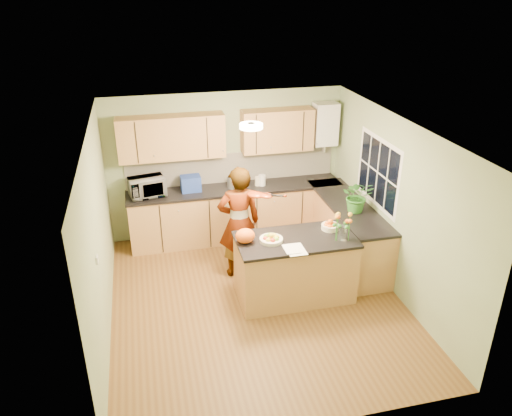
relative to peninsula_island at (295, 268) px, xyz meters
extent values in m
plane|color=brown|center=(-0.55, 0.01, -0.47)|extent=(4.50, 4.50, 0.00)
cube|color=white|center=(-0.55, 0.01, 2.03)|extent=(4.00, 4.50, 0.02)
cube|color=gray|center=(-0.55, 2.26, 0.78)|extent=(4.00, 0.02, 2.50)
cube|color=gray|center=(-0.55, -2.24, 0.78)|extent=(4.00, 0.02, 2.50)
cube|color=gray|center=(-2.55, 0.01, 0.78)|extent=(0.02, 4.50, 2.50)
cube|color=gray|center=(1.45, 0.01, 0.78)|extent=(0.02, 4.50, 2.50)
cube|color=#A87143|center=(-0.45, 1.96, -0.02)|extent=(3.60, 0.60, 0.90)
cube|color=black|center=(-0.45, 1.95, 0.45)|extent=(3.64, 0.62, 0.04)
cube|color=#A87143|center=(1.15, 0.86, -0.02)|extent=(0.60, 2.20, 0.90)
cube|color=black|center=(1.14, 0.86, 0.45)|extent=(0.62, 2.24, 0.04)
cube|color=white|center=(-0.45, 2.24, 0.73)|extent=(3.60, 0.02, 0.52)
cube|color=#A87143|center=(-1.45, 2.09, 1.38)|extent=(1.70, 0.34, 0.70)
cube|color=#A87143|center=(0.30, 2.09, 1.38)|extent=(1.20, 0.34, 0.70)
cube|color=white|center=(1.15, 2.10, 1.43)|extent=(0.40, 0.30, 0.72)
cylinder|color=silver|center=(1.15, 2.10, 1.03)|extent=(0.06, 0.06, 0.20)
cube|color=white|center=(1.44, 0.61, 1.08)|extent=(0.01, 1.30, 1.05)
cube|color=black|center=(1.44, 0.61, 1.08)|extent=(0.01, 1.18, 0.92)
cube|color=white|center=(-2.54, -0.59, 0.83)|extent=(0.02, 0.09, 0.09)
cylinder|color=#FFEABF|center=(-0.55, 0.31, 1.99)|extent=(0.30, 0.30, 0.06)
cylinder|color=white|center=(-0.55, 0.31, 2.02)|extent=(0.10, 0.10, 0.02)
cube|color=#A87143|center=(0.00, 0.00, -0.02)|extent=(1.59, 0.80, 0.90)
cube|color=black|center=(0.00, 0.00, 0.45)|extent=(1.63, 0.84, 0.04)
cylinder|color=beige|center=(-0.35, 0.00, 0.49)|extent=(0.31, 0.31, 0.05)
cylinder|color=beige|center=(0.55, 0.15, 0.50)|extent=(0.25, 0.25, 0.07)
cylinder|color=silver|center=(0.60, -0.18, 0.57)|extent=(0.10, 0.10, 0.21)
ellipsoid|color=#FF6215|center=(-0.70, 0.05, 0.57)|extent=(0.32, 0.29, 0.20)
cube|color=white|center=(-0.10, -0.30, 0.47)|extent=(0.24, 0.33, 0.01)
imported|color=tan|center=(-0.63, 0.78, 0.40)|extent=(0.64, 0.42, 1.75)
imported|color=white|center=(-1.91, 1.94, 0.63)|extent=(0.62, 0.48, 0.31)
cube|color=#203B96|center=(-1.20, 1.99, 0.60)|extent=(0.33, 0.25, 0.26)
cylinder|color=silver|center=(-0.52, 1.96, 0.57)|extent=(0.14, 0.14, 0.20)
sphere|color=black|center=(-0.52, 1.96, 0.71)|extent=(0.07, 0.07, 0.07)
cylinder|color=beige|center=(-0.06, 1.96, 0.55)|extent=(0.11, 0.11, 0.15)
cylinder|color=white|center=(0.01, 1.95, 0.56)|extent=(0.15, 0.15, 0.19)
imported|color=#317828|center=(1.15, 0.61, 0.72)|extent=(0.56, 0.52, 0.51)
camera|label=1|loc=(-1.92, -5.70, 3.72)|focal=35.00mm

